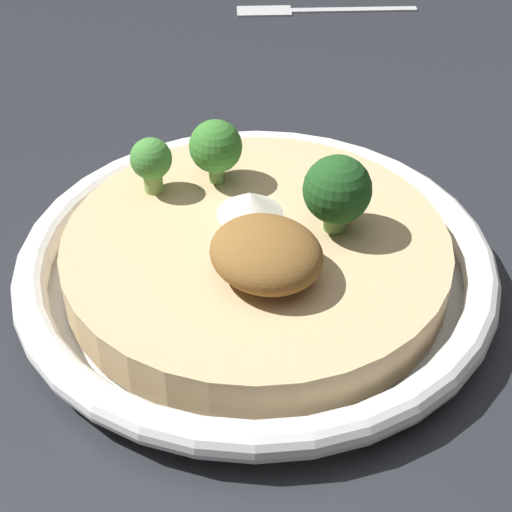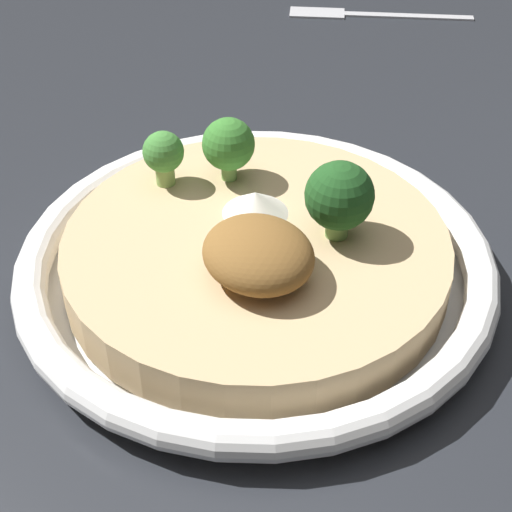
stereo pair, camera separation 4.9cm
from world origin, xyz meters
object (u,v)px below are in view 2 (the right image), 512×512
object	(u,v)px
broccoli_left	(228,145)
broccoli_front_left	(164,154)
broccoli_back_right	(339,197)
fork_utensil	(360,14)
risotto_bowl	(256,261)

from	to	relation	value
broccoli_left	broccoli_front_left	bearing A→B (deg)	-119.25
broccoli_front_left	broccoli_back_right	bearing A→B (deg)	25.29
broccoli_left	fork_utensil	size ratio (longest dim) A/B	0.28
broccoli_front_left	fork_utensil	distance (m)	0.41
risotto_bowl	fork_utensil	bearing A→B (deg)	128.19
broccoli_front_left	risotto_bowl	bearing A→B (deg)	8.10
broccoli_back_right	broccoli_front_left	size ratio (longest dim) A/B	1.32
risotto_bowl	broccoli_back_right	world-z (taller)	broccoli_back_right
risotto_bowl	fork_utensil	world-z (taller)	risotto_bowl
broccoli_left	broccoli_front_left	xyz separation A→B (m)	(-0.02, -0.04, -0.00)
broccoli_back_right	fork_utensil	size ratio (longest dim) A/B	0.32
broccoli_left	broccoli_back_right	distance (m)	0.09
fork_utensil	broccoli_back_right	bearing A→B (deg)	86.87
broccoli_back_right	fork_utensil	bearing A→B (deg)	134.43
fork_utensil	broccoli_front_left	bearing A→B (deg)	70.33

